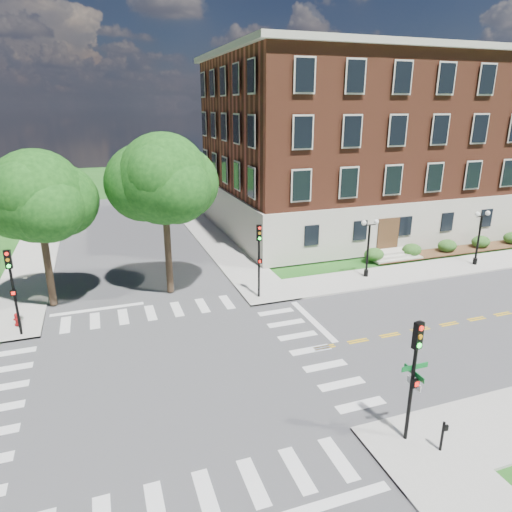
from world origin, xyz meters
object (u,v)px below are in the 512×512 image
object	(u,v)px
twin_lamp_east	(479,235)
fire_hydrant	(17,320)
traffic_signal_nw	(12,282)
street_sign_pole	(413,387)
traffic_signal_se	(414,367)
twin_lamp_west	(368,245)
push_button_post	(443,435)
traffic_signal_ne	(259,252)

from	to	relation	value
twin_lamp_east	fire_hydrant	xyz separation A→B (m)	(-32.38, 0.29, -2.06)
twin_lamp_east	fire_hydrant	size ratio (longest dim) A/B	5.64
traffic_signal_nw	street_sign_pole	xyz separation A→B (m)	(14.70, -13.74, -0.88)
traffic_signal_se	twin_lamp_east	distance (m)	22.85
twin_lamp_east	traffic_signal_se	bearing A→B (deg)	-139.81
traffic_signal_se	street_sign_pole	size ratio (longest dim) A/B	1.55
twin_lamp_west	street_sign_pole	size ratio (longest dim) A/B	1.36
twin_lamp_east	street_sign_pole	size ratio (longest dim) A/B	1.36
traffic_signal_se	push_button_post	size ratio (longest dim) A/B	4.00
street_sign_pole	traffic_signal_nw	bearing A→B (deg)	136.94
traffic_signal_se	push_button_post	distance (m)	2.69
push_button_post	fire_hydrant	distance (m)	22.43
traffic_signal_ne	street_sign_pole	size ratio (longest dim) A/B	1.55
traffic_signal_se	fire_hydrant	xyz separation A→B (m)	(-14.93, 15.04, -2.72)
twin_lamp_east	fire_hydrant	distance (m)	32.44
traffic_signal_ne	twin_lamp_west	xyz separation A→B (m)	(8.61, 0.93, -0.66)
traffic_signal_ne	push_button_post	size ratio (longest dim) A/B	4.00
twin_lamp_west	traffic_signal_ne	bearing A→B (deg)	-173.85
twin_lamp_west	traffic_signal_se	bearing A→B (deg)	-117.46
traffic_signal_se	street_sign_pole	distance (m)	0.88
traffic_signal_ne	traffic_signal_nw	world-z (taller)	same
fire_hydrant	traffic_signal_ne	bearing A→B (deg)	-2.78
traffic_signal_ne	fire_hydrant	world-z (taller)	traffic_signal_ne
traffic_signal_nw	street_sign_pole	size ratio (longest dim) A/B	1.55
twin_lamp_east	fire_hydrant	world-z (taller)	twin_lamp_east
street_sign_pole	push_button_post	world-z (taller)	street_sign_pole
traffic_signal_nw	push_button_post	bearing A→B (deg)	-43.74
traffic_signal_nw	twin_lamp_west	xyz separation A→B (m)	(22.55, 1.47, -0.66)
traffic_signal_ne	traffic_signal_nw	xyz separation A→B (m)	(-13.94, -0.54, 0.00)
traffic_signal_ne	traffic_signal_se	bearing A→B (deg)	-87.30
twin_lamp_west	fire_hydrant	world-z (taller)	twin_lamp_west
fire_hydrant	push_button_post	bearing A→B (deg)	-45.45
traffic_signal_se	traffic_signal_nw	size ratio (longest dim) A/B	1.00
fire_hydrant	twin_lamp_west	bearing A→B (deg)	0.59
fire_hydrant	traffic_signal_se	bearing A→B (deg)	-45.21
push_button_post	traffic_signal_se	bearing A→B (deg)	130.39
traffic_signal_ne	twin_lamp_west	bearing A→B (deg)	6.15
twin_lamp_west	fire_hydrant	size ratio (longest dim) A/B	5.64
twin_lamp_east	street_sign_pole	bearing A→B (deg)	-139.79
traffic_signal_ne	push_button_post	world-z (taller)	traffic_signal_ne
traffic_signal_nw	fire_hydrant	world-z (taller)	traffic_signal_nw
twin_lamp_east	street_sign_pole	world-z (taller)	twin_lamp_east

